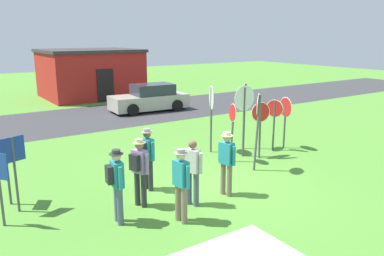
# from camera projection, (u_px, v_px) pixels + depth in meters

# --- Properties ---
(ground_plane) EXTENTS (80.00, 80.00, 0.00)m
(ground_plane) POSITION_uv_depth(u_px,v_px,m) (216.00, 186.00, 10.97)
(ground_plane) COLOR #518E33
(street_asphalt) EXTENTS (60.00, 6.40, 0.01)m
(street_asphalt) POSITION_uv_depth(u_px,v_px,m) (84.00, 118.00, 19.95)
(street_asphalt) COLOR #38383A
(street_asphalt) RESTS_ON ground
(building_background) EXTENTS (6.24, 5.53, 3.26)m
(building_background) POSITION_uv_depth(u_px,v_px,m) (90.00, 73.00, 26.69)
(building_background) COLOR #B2231E
(building_background) RESTS_ON ground
(parked_car_on_street) EXTENTS (4.41, 2.24, 1.51)m
(parked_car_on_street) POSITION_uv_depth(u_px,v_px,m) (150.00, 99.00, 21.85)
(parked_car_on_street) COLOR #B7B2A3
(parked_car_on_street) RESTS_ON ground
(stop_sign_rear_right) EXTENTS (0.40, 0.78, 2.45)m
(stop_sign_rear_right) POSITION_uv_depth(u_px,v_px,m) (211.00, 106.00, 13.79)
(stop_sign_rear_right) COLOR #474C4C
(stop_sign_rear_right) RESTS_ON ground
(stop_sign_low_front) EXTENTS (0.26, 0.60, 1.91)m
(stop_sign_low_front) POSITION_uv_depth(u_px,v_px,m) (274.00, 117.00, 14.12)
(stop_sign_low_front) COLOR #474C4C
(stop_sign_low_front) RESTS_ON ground
(stop_sign_nearest) EXTENTS (0.67, 0.23, 1.97)m
(stop_sign_nearest) POSITION_uv_depth(u_px,v_px,m) (260.00, 121.00, 13.21)
(stop_sign_nearest) COLOR #474C4C
(stop_sign_nearest) RESTS_ON ground
(stop_sign_leaning_left) EXTENTS (0.58, 0.37, 2.47)m
(stop_sign_leaning_left) POSITION_uv_depth(u_px,v_px,m) (245.00, 105.00, 14.24)
(stop_sign_leaning_left) COLOR #474C4C
(stop_sign_leaning_left) RESTS_ON ground
(stop_sign_far_back) EXTENTS (0.24, 0.60, 1.99)m
(stop_sign_far_back) POSITION_uv_depth(u_px,v_px,m) (232.00, 123.00, 12.80)
(stop_sign_far_back) COLOR #474C4C
(stop_sign_far_back) RESTS_ON ground
(stop_sign_tallest) EXTENTS (0.54, 0.47, 2.46)m
(stop_sign_tallest) POSITION_uv_depth(u_px,v_px,m) (257.00, 119.00, 11.87)
(stop_sign_tallest) COLOR #474C4C
(stop_sign_tallest) RESTS_ON ground
(stop_sign_leaning_right) EXTENTS (0.18, 0.75, 1.96)m
(stop_sign_leaning_right) POSITION_uv_depth(u_px,v_px,m) (285.00, 114.00, 14.39)
(stop_sign_leaning_right) COLOR #474C4C
(stop_sign_leaning_right) RESTS_ON ground
(stop_sign_rear_left) EXTENTS (0.88, 0.07, 2.51)m
(stop_sign_rear_left) POSITION_uv_depth(u_px,v_px,m) (244.00, 108.00, 13.29)
(stop_sign_rear_left) COLOR #474C4C
(stop_sign_rear_left) RESTS_ON ground
(person_on_left) EXTENTS (0.33, 0.54, 1.69)m
(person_on_left) POSITION_uv_depth(u_px,v_px,m) (193.00, 169.00, 9.53)
(person_on_left) COLOR #4C5670
(person_on_left) RESTS_ON ground
(person_in_blue) EXTENTS (0.41, 0.57, 1.74)m
(person_in_blue) POSITION_uv_depth(u_px,v_px,m) (117.00, 181.00, 8.58)
(person_in_blue) COLOR #4C5670
(person_in_blue) RESTS_ON ground
(person_near_signs) EXTENTS (0.41, 0.56, 1.74)m
(person_near_signs) POSITION_uv_depth(u_px,v_px,m) (147.00, 155.00, 10.48)
(person_near_signs) COLOR #2D2D33
(person_near_signs) RESTS_ON ground
(person_in_teal) EXTENTS (0.43, 0.54, 1.74)m
(person_in_teal) POSITION_uv_depth(u_px,v_px,m) (139.00, 168.00, 9.45)
(person_in_teal) COLOR #2D2D33
(person_in_teal) RESTS_ON ground
(person_in_dark_shirt) EXTENTS (0.31, 0.56, 1.74)m
(person_in_dark_shirt) POSITION_uv_depth(u_px,v_px,m) (227.00, 160.00, 10.13)
(person_in_dark_shirt) COLOR #7A6B56
(person_in_dark_shirt) RESTS_ON ground
(person_with_sunhat) EXTENTS (0.32, 0.57, 1.74)m
(person_with_sunhat) POSITION_uv_depth(u_px,v_px,m) (181.00, 181.00, 8.65)
(person_with_sunhat) COLOR #7A6B56
(person_with_sunhat) RESTS_ON ground
(info_panel_middle) EXTENTS (0.57, 0.23, 1.87)m
(info_panel_middle) POSITION_uv_depth(u_px,v_px,m) (14.00, 161.00, 9.09)
(info_panel_middle) COLOR #4C4C51
(info_panel_middle) RESTS_ON ground
(info_panel_rightmost) EXTENTS (0.30, 0.54, 1.65)m
(info_panel_rightmost) POSITION_uv_depth(u_px,v_px,m) (6.00, 162.00, 9.53)
(info_panel_rightmost) COLOR #4C4C51
(info_panel_rightmost) RESTS_ON ground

